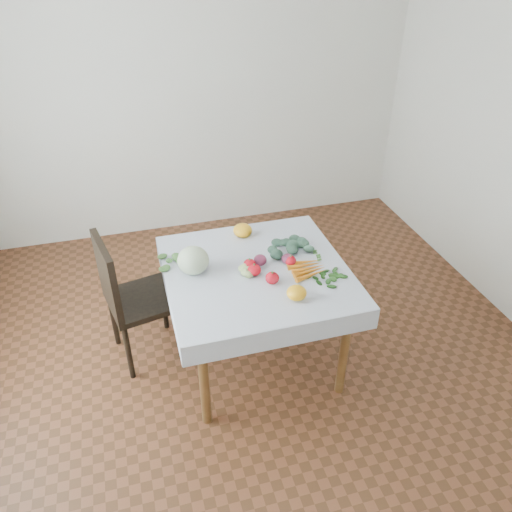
# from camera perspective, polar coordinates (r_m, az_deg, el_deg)

# --- Properties ---
(ground) EXTENTS (4.00, 4.00, 0.00)m
(ground) POSITION_cam_1_polar(r_m,az_deg,el_deg) (3.60, 0.04, -11.42)
(ground) COLOR brown
(back_wall) EXTENTS (4.00, 0.04, 2.70)m
(back_wall) POSITION_cam_1_polar(r_m,az_deg,el_deg) (4.66, -7.06, 18.46)
(back_wall) COLOR white
(back_wall) RESTS_ON ground
(table) EXTENTS (1.00, 1.00, 0.75)m
(table) POSITION_cam_1_polar(r_m,az_deg,el_deg) (3.17, 0.04, -3.06)
(table) COLOR brown
(table) RESTS_ON ground
(tablecloth) EXTENTS (1.12, 1.12, 0.01)m
(tablecloth) POSITION_cam_1_polar(r_m,az_deg,el_deg) (3.12, 0.04, -1.59)
(tablecloth) COLOR silver
(tablecloth) RESTS_ON table
(chair) EXTENTS (0.51, 0.51, 0.96)m
(chair) POSITION_cam_1_polar(r_m,az_deg,el_deg) (3.36, -14.42, -4.16)
(chair) COLOR black
(chair) RESTS_ON ground
(cabbage) EXTENTS (0.21, 0.21, 0.17)m
(cabbage) POSITION_cam_1_polar(r_m,az_deg,el_deg) (3.07, -7.19, -0.50)
(cabbage) COLOR #B4C9A8
(cabbage) RESTS_ON tablecloth
(tomato_a) EXTENTS (0.09, 0.09, 0.07)m
(tomato_a) POSITION_cam_1_polar(r_m,az_deg,el_deg) (3.05, -0.20, -1.60)
(tomato_a) COLOR red
(tomato_a) RESTS_ON tablecloth
(tomato_b) EXTENTS (0.08, 0.08, 0.06)m
(tomato_b) POSITION_cam_1_polar(r_m,az_deg,el_deg) (3.15, 3.96, -0.53)
(tomato_b) COLOR red
(tomato_b) RESTS_ON tablecloth
(tomato_c) EXTENTS (0.10, 0.10, 0.07)m
(tomato_c) POSITION_cam_1_polar(r_m,az_deg,el_deg) (3.10, -0.74, -0.96)
(tomato_c) COLOR red
(tomato_c) RESTS_ON tablecloth
(tomato_d) EXTENTS (0.11, 0.11, 0.07)m
(tomato_d) POSITION_cam_1_polar(r_m,az_deg,el_deg) (2.98, 1.87, -2.53)
(tomato_d) COLOR red
(tomato_d) RESTS_ON tablecloth
(heirloom_back) EXTENTS (0.17, 0.17, 0.09)m
(heirloom_back) POSITION_cam_1_polar(r_m,az_deg,el_deg) (3.43, -1.54, 2.95)
(heirloom_back) COLOR yellow
(heirloom_back) RESTS_ON tablecloth
(heirloom_front) EXTENTS (0.15, 0.15, 0.08)m
(heirloom_front) POSITION_cam_1_polar(r_m,az_deg,el_deg) (2.87, 4.66, -4.22)
(heirloom_front) COLOR yellow
(heirloom_front) RESTS_ON tablecloth
(onion_a) EXTENTS (0.11, 0.11, 0.07)m
(onion_a) POSITION_cam_1_polar(r_m,az_deg,el_deg) (3.14, 0.48, -0.47)
(onion_a) COLOR #5A1939
(onion_a) RESTS_ON tablecloth
(onion_b) EXTENTS (0.09, 0.09, 0.07)m
(onion_b) POSITION_cam_1_polar(r_m,az_deg,el_deg) (3.16, 3.65, -0.33)
(onion_b) COLOR #5A1939
(onion_b) RESTS_ON tablecloth
(tomatillo_cluster) EXTENTS (0.13, 0.10, 0.04)m
(tomatillo_cluster) POSITION_cam_1_polar(r_m,az_deg,el_deg) (3.06, -1.67, -1.76)
(tomatillo_cluster) COLOR #9CB96B
(tomatillo_cluster) RESTS_ON tablecloth
(carrot_bunch) EXTENTS (0.23, 0.22, 0.03)m
(carrot_bunch) POSITION_cam_1_polar(r_m,az_deg,el_deg) (3.11, 5.89, -1.42)
(carrot_bunch) COLOR orange
(carrot_bunch) RESTS_ON tablecloth
(kale_bunch) EXTENTS (0.31, 0.29, 0.04)m
(kale_bunch) POSITION_cam_1_polar(r_m,az_deg,el_deg) (3.28, 4.52, 0.82)
(kale_bunch) COLOR #375A45
(kale_bunch) RESTS_ON tablecloth
(basil_bunch) EXTENTS (0.23, 0.20, 0.01)m
(basil_bunch) POSITION_cam_1_polar(r_m,az_deg,el_deg) (3.06, 8.12, -2.56)
(basil_bunch) COLOR #27541A
(basil_bunch) RESTS_ON tablecloth
(dill_bunch) EXTENTS (0.25, 0.19, 0.02)m
(dill_bunch) POSITION_cam_1_polar(r_m,az_deg,el_deg) (3.21, -8.82, -0.58)
(dill_bunch) COLOR #4A7535
(dill_bunch) RESTS_ON tablecloth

